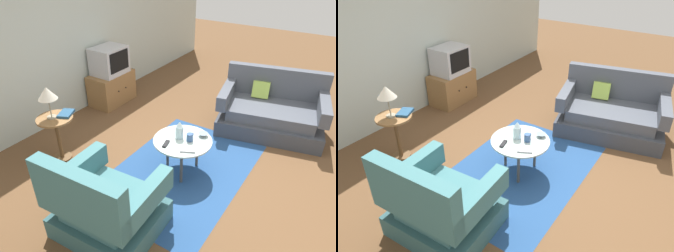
{
  "view_description": "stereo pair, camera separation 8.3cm",
  "coord_description": "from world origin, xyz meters",
  "views": [
    {
      "loc": [
        -2.88,
        -1.39,
        2.54
      ],
      "look_at": [
        -0.07,
        0.41,
        0.55
      ],
      "focal_mm": 33.44,
      "sensor_mm": 36.0,
      "label": 1
    },
    {
      "loc": [
        -2.84,
        -1.46,
        2.54
      ],
      "look_at": [
        -0.07,
        0.41,
        0.55
      ],
      "focal_mm": 33.44,
      "sensor_mm": 36.0,
      "label": 2
    }
  ],
  "objects": [
    {
      "name": "television",
      "position": [
        0.91,
        2.23,
        0.78
      ],
      "size": [
        0.56,
        0.46,
        0.46
      ],
      "color": "#B7B7BC",
      "rests_on": "tv_stand"
    },
    {
      "name": "side_table",
      "position": [
        -0.77,
        1.66,
        0.44
      ],
      "size": [
        0.46,
        0.46,
        0.62
      ],
      "color": "olive",
      "rests_on": "ground"
    },
    {
      "name": "area_rug",
      "position": [
        -0.13,
        0.16,
        0.0
      ],
      "size": [
        2.22,
        1.5,
        0.0
      ],
      "primitive_type": "cube",
      "color": "navy",
      "rests_on": "ground"
    },
    {
      "name": "tv_remote_dark",
      "position": [
        -0.32,
        0.28,
        0.48
      ],
      "size": [
        0.15,
        0.07,
        0.02
      ],
      "rotation": [
        0.0,
        0.0,
        3.36
      ],
      "color": "black",
      "rests_on": "coffee_table"
    },
    {
      "name": "back_wall",
      "position": [
        0.0,
        2.56,
        1.35
      ],
      "size": [
        9.0,
        0.12,
        2.7
      ],
      "primitive_type": "cube",
      "color": "#B2BCB2",
      "rests_on": "ground"
    },
    {
      "name": "ground_plane",
      "position": [
        0.0,
        0.0,
        0.0
      ],
      "size": [
        16.0,
        16.0,
        0.0
      ],
      "primitive_type": "plane",
      "color": "brown"
    },
    {
      "name": "armchair",
      "position": [
        -1.37,
        0.29,
        0.32
      ],
      "size": [
        0.9,
        1.01,
        0.96
      ],
      "rotation": [
        0.0,
        0.0,
        -1.51
      ],
      "color": "#325C60",
      "rests_on": "ground"
    },
    {
      "name": "table_lamp",
      "position": [
        -0.79,
        1.68,
        0.95
      ],
      "size": [
        0.23,
        0.23,
        0.41
      ],
      "color": "#9E937A",
      "rests_on": "side_table"
    },
    {
      "name": "book",
      "position": [
        -0.63,
        1.6,
        0.64
      ],
      "size": [
        0.27,
        0.24,
        0.03
      ],
      "rotation": [
        0.0,
        0.0,
        0.45
      ],
      "color": "navy",
      "rests_on": "side_table"
    },
    {
      "name": "vase",
      "position": [
        -0.12,
        0.22,
        0.57
      ],
      "size": [
        0.1,
        0.1,
        0.22
      ],
      "color": "silver",
      "rests_on": "coffee_table"
    },
    {
      "name": "coffee_table",
      "position": [
        -0.13,
        0.16,
        0.42
      ],
      "size": [
        0.72,
        0.72,
        0.47
      ],
      "color": "#B2C6C1",
      "rests_on": "ground"
    },
    {
      "name": "mug",
      "position": [
        -0.1,
        0.08,
        0.52
      ],
      "size": [
        0.13,
        0.08,
        0.1
      ],
      "color": "#335184",
      "rests_on": "coffee_table"
    },
    {
      "name": "tv_stand",
      "position": [
        0.91,
        2.23,
        0.27
      ],
      "size": [
        0.79,
        0.49,
        0.55
      ],
      "color": "olive",
      "rests_on": "ground"
    },
    {
      "name": "bowl",
      "position": [
        0.08,
        -0.01,
        0.49
      ],
      "size": [
        0.12,
        0.12,
        0.04
      ],
      "color": "slate",
      "rests_on": "coffee_table"
    },
    {
      "name": "tv_remote_silver",
      "position": [
        -0.32,
        -0.01,
        0.48
      ],
      "size": [
        0.12,
        0.18,
        0.02
      ],
      "rotation": [
        0.0,
        0.0,
        2.03
      ],
      "color": "#B2B2B7",
      "rests_on": "coffee_table"
    },
    {
      "name": "couch",
      "position": [
        1.5,
        -0.44,
        0.29
      ],
      "size": [
        1.22,
        1.67,
        0.88
      ],
      "rotation": [
        0.0,
        0.0,
        1.78
      ],
      "color": "#3E424B",
      "rests_on": "ground"
    }
  ]
}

